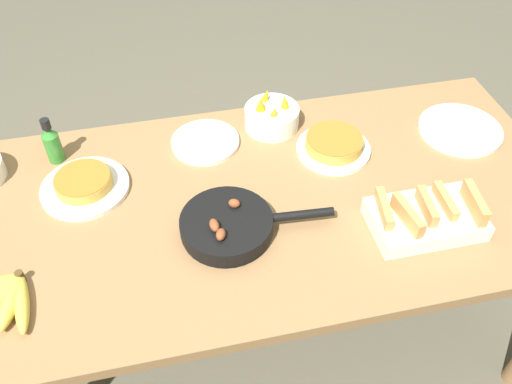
% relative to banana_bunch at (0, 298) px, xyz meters
% --- Properties ---
extents(ground_plane, '(14.00, 14.00, 0.00)m').
position_rel_banana_bunch_xyz_m(ground_plane, '(0.66, 0.20, -0.74)').
color(ground_plane, '#565142').
extents(dining_table, '(1.81, 0.86, 0.73)m').
position_rel_banana_bunch_xyz_m(dining_table, '(0.66, 0.20, -0.11)').
color(dining_table, olive).
rests_on(dining_table, ground_plane).
extents(banana_bunch, '(0.19, 0.19, 0.04)m').
position_rel_banana_bunch_xyz_m(banana_bunch, '(0.00, 0.00, 0.00)').
color(banana_bunch, gold).
rests_on(banana_bunch, dining_table).
extents(melon_tray, '(0.29, 0.18, 0.10)m').
position_rel_banana_bunch_xyz_m(melon_tray, '(1.08, 0.01, 0.02)').
color(melon_tray, silver).
rests_on(melon_tray, dining_table).
extents(skillet, '(0.41, 0.24, 0.08)m').
position_rel_banana_bunch_xyz_m(skillet, '(0.57, 0.10, 0.01)').
color(skillet, black).
rests_on(skillet, dining_table).
extents(frittata_plate_center, '(0.25, 0.25, 0.05)m').
position_rel_banana_bunch_xyz_m(frittata_plate_center, '(0.19, 0.35, 0.00)').
color(frittata_plate_center, silver).
rests_on(frittata_plate_center, dining_table).
extents(frittata_plate_side, '(0.23, 0.23, 0.05)m').
position_rel_banana_bunch_xyz_m(frittata_plate_side, '(0.94, 0.35, 0.00)').
color(frittata_plate_side, silver).
rests_on(frittata_plate_side, dining_table).
extents(empty_plate_near_front, '(0.21, 0.21, 0.02)m').
position_rel_banana_bunch_xyz_m(empty_plate_near_front, '(0.56, 0.47, -0.01)').
color(empty_plate_near_front, silver).
rests_on(empty_plate_near_front, dining_table).
extents(empty_plate_far_left, '(0.26, 0.26, 0.02)m').
position_rel_banana_bunch_xyz_m(empty_plate_far_left, '(1.37, 0.36, -0.01)').
color(empty_plate_far_left, silver).
rests_on(empty_plate_far_left, dining_table).
extents(fruit_bowl_citrus, '(0.17, 0.17, 0.11)m').
position_rel_banana_bunch_xyz_m(fruit_bowl_citrus, '(0.78, 0.52, 0.02)').
color(fruit_bowl_citrus, silver).
rests_on(fruit_bowl_citrus, dining_table).
extents(hot_sauce_bottle, '(0.05, 0.05, 0.15)m').
position_rel_banana_bunch_xyz_m(hot_sauce_bottle, '(0.11, 0.50, 0.05)').
color(hot_sauce_bottle, '#337F2D').
rests_on(hot_sauce_bottle, dining_table).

